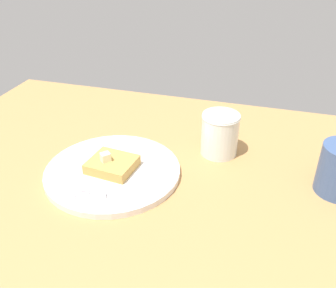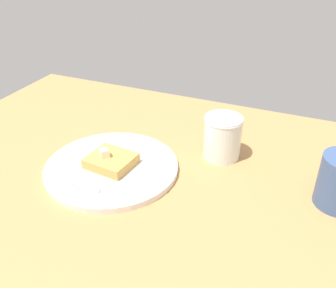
{
  "view_description": "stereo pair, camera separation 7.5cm",
  "coord_description": "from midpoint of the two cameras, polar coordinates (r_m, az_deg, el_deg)",
  "views": [
    {
      "loc": [
        25.28,
        -46.36,
        45.61
      ],
      "look_at": [
        7.3,
        15.1,
        7.09
      ],
      "focal_mm": 40.0,
      "sensor_mm": 36.0,
      "label": 1
    },
    {
      "loc": [
        32.31,
        -43.85,
        45.61
      ],
      "look_at": [
        7.3,
        15.1,
        7.09
      ],
      "focal_mm": 40.0,
      "sensor_mm": 36.0,
      "label": 2
    }
  ],
  "objects": [
    {
      "name": "table_surface",
      "position": [
        0.69,
        -7.44,
        -8.92
      ],
      "size": [
        95.77,
        95.77,
        2.59
      ],
      "primitive_type": "cube",
      "color": "#AF804B",
      "rests_on": "ground"
    },
    {
      "name": "toast_slice_center",
      "position": [
        0.74,
        -5.84,
        -2.66
      ],
      "size": [
        9.4,
        8.56,
        2.02
      ],
      "primitive_type": "cube",
      "rotation": [
        0.0,
        0.0,
        -0.11
      ],
      "color": "tan",
      "rests_on": "plate"
    },
    {
      "name": "fork",
      "position": [
        0.68,
        -6.37,
        -6.94
      ],
      "size": [
        15.43,
        7.13,
        0.36
      ],
      "color": "silver",
      "rests_on": "plate"
    },
    {
      "name": "syrup_jar",
      "position": [
        0.78,
        10.99,
        0.75
      ],
      "size": [
        7.93,
        7.93,
        9.04
      ],
      "color": "#582B10",
      "rests_on": "table_surface"
    },
    {
      "name": "butter_pat_primary",
      "position": [
        0.73,
        -6.8,
        -1.49
      ],
      "size": [
        2.3,
        2.31,
        1.72
      ],
      "primitive_type": "cube",
      "rotation": [
        0.0,
        0.0,
        0.82
      ],
      "color": "#F1F1C2",
      "rests_on": "toast_slice_center"
    },
    {
      "name": "plate",
      "position": [
        0.75,
        -5.77,
        -3.64
      ],
      "size": [
        26.39,
        26.39,
        1.24
      ],
      "color": "silver",
      "rests_on": "table_surface"
    }
  ]
}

